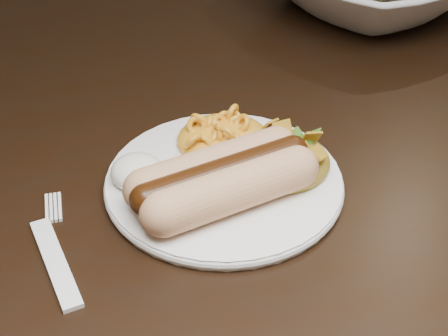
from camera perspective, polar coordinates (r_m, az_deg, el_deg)
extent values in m
cube|color=black|center=(0.71, 0.93, 4.18)|extent=(1.60, 0.90, 0.04)
cylinder|color=white|center=(0.58, 0.00, -1.19)|extent=(0.22, 0.22, 0.01)
cylinder|color=beige|center=(0.54, 0.28, -1.92)|extent=(0.13, 0.07, 0.04)
cylinder|color=beige|center=(0.56, -0.46, 0.10)|extent=(0.13, 0.07, 0.04)
cylinder|color=#3D1B09|center=(0.55, -0.10, -0.55)|extent=(0.13, 0.06, 0.03)
ellipsoid|color=orange|center=(0.61, -0.10, 3.40)|extent=(0.11, 0.10, 0.03)
ellipsoid|color=white|center=(0.57, -7.28, 0.11)|extent=(0.06, 0.06, 0.03)
ellipsoid|color=#B1510C|center=(0.59, 4.82, 0.88)|extent=(0.08, 0.08, 0.03)
cube|color=white|center=(0.53, -13.83, -7.63)|extent=(0.06, 0.16, 0.00)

